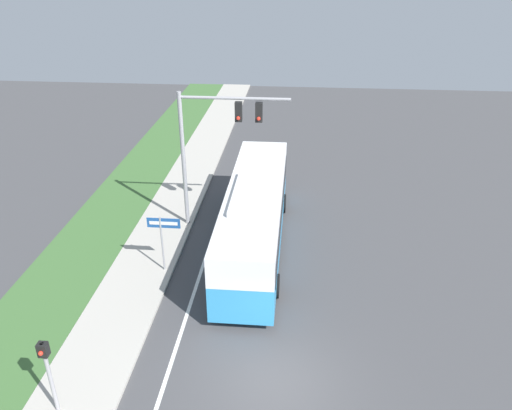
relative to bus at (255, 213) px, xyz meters
The scene contains 8 objects.
ground_plane 8.58m from the bus, 80.25° to the right, with size 80.00×80.00×0.00m, color #424244.
sidewalk 9.70m from the bus, 120.07° to the right, with size 2.80×80.00×0.12m.
grass_verge 11.62m from the bus, 134.02° to the right, with size 3.60×80.00×0.10m.
lane_divider_near 8.73m from the bus, 104.79° to the right, with size 0.14×30.00×0.01m.
bus is the anchor object (origin of this frame).
signal_gantry 4.14m from the bus, 139.44° to the left, with size 5.18×0.41×6.88m.
pedestrian_signal 11.26m from the bus, 116.92° to the right, with size 0.28×0.34×2.73m.
street_sign 4.39m from the bus, 146.95° to the right, with size 1.41×0.08×2.71m.
Camera 1 is at (0.40, -11.87, 12.50)m, focal length 35.00 mm.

